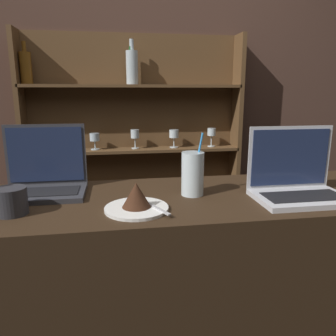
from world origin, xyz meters
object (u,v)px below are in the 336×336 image
(cake_plate, at_px, (137,200))
(water_glass, at_px, (193,174))
(coffee_cup, at_px, (11,201))
(laptop_far, at_px, (297,181))
(laptop_near, at_px, (44,178))

(cake_plate, distance_m, water_glass, 0.25)
(coffee_cup, bearing_deg, laptop_far, 1.15)
(laptop_far, distance_m, water_glass, 0.37)
(cake_plate, bearing_deg, water_glass, 30.97)
(laptop_near, height_order, coffee_cup, laptop_near)
(laptop_far, height_order, cake_plate, laptop_far)
(coffee_cup, bearing_deg, laptop_near, 75.12)
(laptop_near, height_order, cake_plate, laptop_near)
(coffee_cup, bearing_deg, cake_plate, -3.49)
(water_glass, bearing_deg, cake_plate, -149.03)
(laptop_near, height_order, laptop_far, laptop_near)
(laptop_far, xyz_separation_m, cake_plate, (-0.57, -0.04, -0.03))
(cake_plate, height_order, water_glass, water_glass)
(cake_plate, distance_m, coffee_cup, 0.38)
(cake_plate, height_order, coffee_cup, cake_plate)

